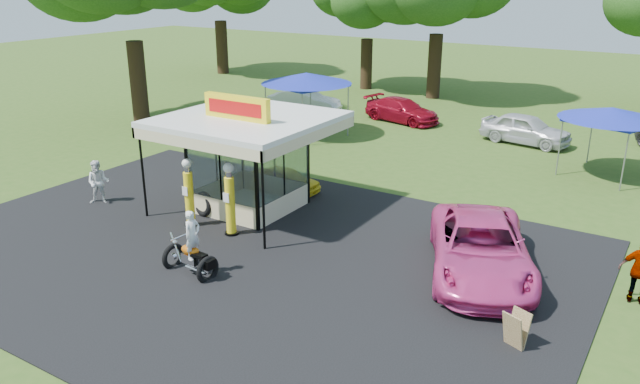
# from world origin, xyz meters

# --- Properties ---
(ground) EXTENTS (120.00, 120.00, 0.00)m
(ground) POSITION_xyz_m (0.00, 0.00, 0.00)
(ground) COLOR #34541A
(ground) RESTS_ON ground
(asphalt_apron) EXTENTS (20.00, 14.00, 0.04)m
(asphalt_apron) POSITION_xyz_m (0.00, 2.00, 0.02)
(asphalt_apron) COLOR black
(asphalt_apron) RESTS_ON ground
(gas_station_kiosk) EXTENTS (5.40, 5.40, 4.18)m
(gas_station_kiosk) POSITION_xyz_m (-2.00, 4.99, 1.78)
(gas_station_kiosk) COLOR white
(gas_station_kiosk) RESTS_ON ground
(gas_pump_left) EXTENTS (0.44, 0.44, 2.37)m
(gas_pump_left) POSITION_xyz_m (-2.65, 2.63, 1.13)
(gas_pump_left) COLOR black
(gas_pump_left) RESTS_ON ground
(gas_pump_right) EXTENTS (0.46, 0.46, 2.45)m
(gas_pump_right) POSITION_xyz_m (-1.04, 2.79, 1.17)
(gas_pump_right) COLOR black
(gas_pump_right) RESTS_ON ground
(motorcycle) EXTENTS (1.72, 0.92, 2.01)m
(motorcycle) POSITION_xyz_m (-0.17, 0.07, 0.78)
(motorcycle) COLOR black
(motorcycle) RESTS_ON ground
(spare_tires) EXTENTS (1.02, 0.67, 0.85)m
(spare_tires) POSITION_xyz_m (-2.98, 3.63, 0.41)
(spare_tires) COLOR black
(spare_tires) RESTS_ON ground
(a_frame_sign) EXTENTS (0.55, 0.62, 0.90)m
(a_frame_sign) POSITION_xyz_m (8.52, 1.24, 0.46)
(a_frame_sign) COLOR #593819
(a_frame_sign) RESTS_ON ground
(kiosk_car) EXTENTS (2.82, 1.13, 0.96)m
(kiosk_car) POSITION_xyz_m (-2.00, 7.20, 0.48)
(kiosk_car) COLOR yellow
(kiosk_car) RESTS_ON ground
(pink_sedan) EXTENTS (4.67, 6.27, 1.58)m
(pink_sedan) POSITION_xyz_m (6.63, 4.37, 0.79)
(pink_sedan) COLOR #DE3C8C
(pink_sedan) RESTS_ON ground
(spectator_west) EXTENTS (1.01, 0.97, 1.64)m
(spectator_west) POSITION_xyz_m (-6.99, 2.49, 0.82)
(spectator_west) COLOR white
(spectator_west) RESTS_ON ground
(bg_car_a) EXTENTS (4.49, 2.28, 1.41)m
(bg_car_a) POSITION_xyz_m (-9.04, 19.23, 0.71)
(bg_car_a) COLOR white
(bg_car_a) RESTS_ON ground
(bg_car_b) EXTENTS (4.79, 2.77, 1.30)m
(bg_car_b) POSITION_xyz_m (-3.17, 20.30, 0.65)
(bg_car_b) COLOR maroon
(bg_car_b) RESTS_ON ground
(bg_car_c) EXTENTS (4.55, 2.41, 1.48)m
(bg_car_c) POSITION_xyz_m (3.98, 19.21, 0.74)
(bg_car_c) COLOR silver
(bg_car_c) RESTS_ON ground
(tent_west) EXTENTS (4.61, 4.61, 3.22)m
(tent_west) POSITION_xyz_m (-6.06, 14.93, 2.91)
(tent_west) COLOR gray
(tent_west) RESTS_ON ground
(tent_east) EXTENTS (4.13, 4.13, 2.89)m
(tent_east) POSITION_xyz_m (8.10, 15.79, 2.61)
(tent_east) COLOR gray
(tent_east) RESTS_ON ground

